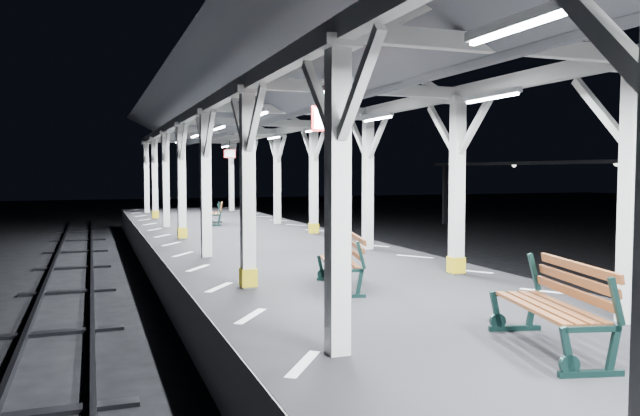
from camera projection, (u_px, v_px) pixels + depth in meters
ground at (413, 370)px, 9.23m from camera, size 120.00×120.00×0.00m
platform at (413, 337)px, 9.20m from camera, size 6.00×50.00×1.00m
hazard_stripes_left at (251, 316)px, 8.33m from camera, size 1.00×48.00×0.01m
hazard_stripes_right at (548, 292)px, 10.01m from camera, size 1.00×48.00×0.01m
track_left at (45, 409)px, 7.50m from camera, size 2.20×60.00×0.16m
canopy at (416, 58)px, 8.94m from camera, size 5.40×49.00×4.65m
bench_near at (558, 304)px, 6.70m from camera, size 1.06×1.88×0.96m
bench_mid at (345, 260)px, 10.29m from camera, size 0.97×1.72×0.88m
bench_far at (217, 213)px, 22.66m from camera, size 0.86×1.59×0.81m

